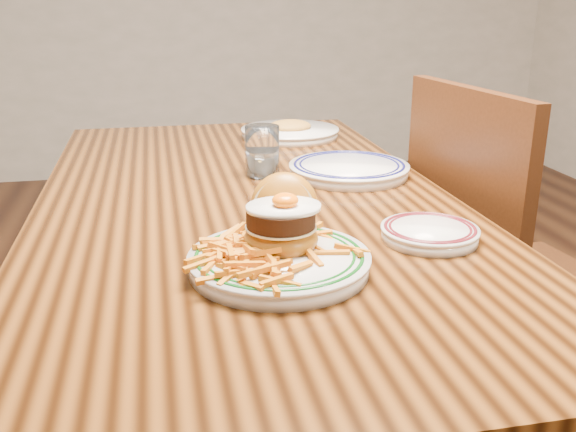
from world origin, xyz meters
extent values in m
cube|color=black|center=(0.00, 0.00, 0.72)|extent=(0.85, 1.60, 0.05)
cylinder|color=black|center=(-0.36, 0.74, 0.35)|extent=(0.07, 0.07, 0.70)
cylinder|color=black|center=(0.36, 0.74, 0.35)|extent=(0.07, 0.07, 0.70)
cube|color=#391C0C|center=(0.68, 0.00, 0.46)|extent=(0.50, 0.50, 0.04)
cube|color=#391C0C|center=(0.48, -0.02, 0.72)|extent=(0.08, 0.45, 0.48)
cylinder|color=#391C0C|center=(0.85, 0.22, 0.22)|extent=(0.04, 0.04, 0.44)
cylinder|color=#391C0C|center=(0.47, 0.17, 0.22)|extent=(0.04, 0.04, 0.44)
cylinder|color=silver|center=(-0.01, -0.39, 0.76)|extent=(0.27, 0.27, 0.02)
cylinder|color=silver|center=(-0.01, -0.39, 0.77)|extent=(0.28, 0.28, 0.01)
torus|color=#0C4611|center=(-0.01, -0.39, 0.78)|extent=(0.26, 0.26, 0.01)
torus|color=#0C4611|center=(-0.01, -0.39, 0.78)|extent=(0.23, 0.23, 0.01)
ellipsoid|color=#965D13|center=(0.00, -0.36, 0.79)|extent=(0.12, 0.12, 0.05)
cylinder|color=#CDB780|center=(0.00, -0.36, 0.81)|extent=(0.11, 0.11, 0.00)
cylinder|color=black|center=(0.00, -0.36, 0.83)|extent=(0.11, 0.11, 0.03)
ellipsoid|color=white|center=(0.01, -0.36, 0.84)|extent=(0.12, 0.10, 0.01)
ellipsoid|color=#FF6805|center=(0.01, -0.36, 0.85)|extent=(0.04, 0.04, 0.02)
ellipsoid|color=#965D13|center=(0.02, -0.29, 0.82)|extent=(0.13, 0.12, 0.12)
cylinder|color=#CDB780|center=(0.02, -0.31, 0.82)|extent=(0.11, 0.06, 0.10)
cylinder|color=silver|center=(0.27, -0.31, 0.76)|extent=(0.16, 0.16, 0.02)
cylinder|color=silver|center=(0.27, -0.31, 0.77)|extent=(0.17, 0.17, 0.01)
torus|color=#501218|center=(0.27, -0.31, 0.77)|extent=(0.16, 0.16, 0.01)
torus|color=#501218|center=(0.27, -0.31, 0.77)|extent=(0.14, 0.14, 0.01)
cube|color=silver|center=(0.29, -0.30, 0.77)|extent=(0.10, 0.06, 0.00)
cylinder|color=silver|center=(0.26, 0.11, 0.76)|extent=(0.27, 0.27, 0.02)
cylinder|color=silver|center=(0.26, 0.11, 0.77)|extent=(0.28, 0.28, 0.01)
torus|color=#0E0F46|center=(0.26, 0.11, 0.78)|extent=(0.26, 0.26, 0.01)
torus|color=#0E0F46|center=(0.26, 0.11, 0.78)|extent=(0.23, 0.23, 0.01)
cylinder|color=white|center=(0.06, 0.15, 0.81)|extent=(0.08, 0.08, 0.12)
cylinder|color=silver|center=(0.06, 0.15, 0.78)|extent=(0.07, 0.07, 0.06)
cylinder|color=silver|center=(0.21, 0.55, 0.76)|extent=(0.28, 0.28, 0.02)
cylinder|color=silver|center=(0.21, 0.55, 0.77)|extent=(0.29, 0.29, 0.01)
ellipsoid|color=gold|center=(0.21, 0.55, 0.78)|extent=(0.12, 0.10, 0.04)
camera|label=1|loc=(-0.17, -1.27, 1.15)|focal=40.00mm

